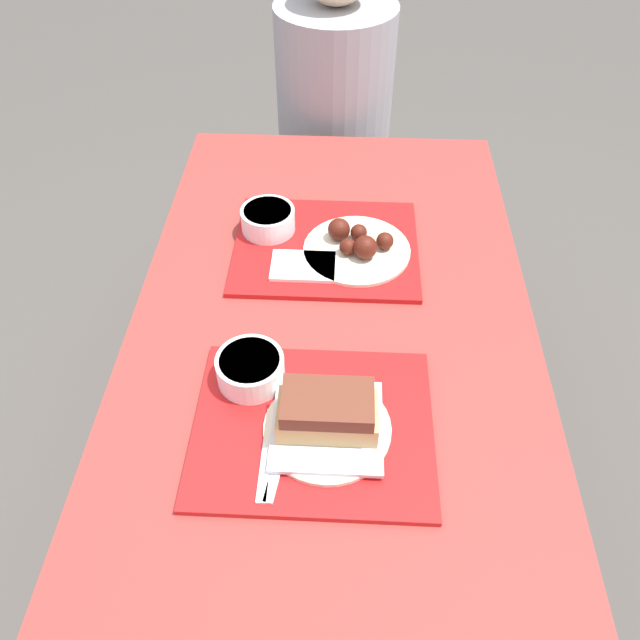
# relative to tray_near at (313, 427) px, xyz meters

# --- Properties ---
(ground_plane) EXTENTS (12.00, 12.00, 0.00)m
(ground_plane) POSITION_rel_tray_near_xyz_m (0.02, 0.19, -0.75)
(ground_plane) COLOR #4C4742
(picnic_table) EXTENTS (0.78, 1.50, 0.74)m
(picnic_table) POSITION_rel_tray_near_xyz_m (0.02, 0.19, -0.11)
(picnic_table) COLOR maroon
(picnic_table) RESTS_ON ground_plane
(picnic_bench_far) EXTENTS (0.75, 0.28, 0.45)m
(picnic_bench_far) POSITION_rel_tray_near_xyz_m (0.02, 1.16, -0.37)
(picnic_bench_far) COLOR maroon
(picnic_bench_far) RESTS_ON ground_plane
(tray_near) EXTENTS (0.40, 0.33, 0.01)m
(tray_near) POSITION_rel_tray_near_xyz_m (0.00, 0.00, 0.00)
(tray_near) COLOR red
(tray_near) RESTS_ON picnic_table
(tray_far) EXTENTS (0.40, 0.33, 0.01)m
(tray_far) POSITION_rel_tray_near_xyz_m (0.00, 0.47, 0.00)
(tray_far) COLOR red
(tray_far) RESTS_ON picnic_table
(bowl_coleslaw_near) EXTENTS (0.12, 0.12, 0.05)m
(bowl_coleslaw_near) POSITION_rel_tray_near_xyz_m (-0.11, 0.09, 0.03)
(bowl_coleslaw_near) COLOR white
(bowl_coleslaw_near) RESTS_ON tray_near
(brisket_sandwich_plate) EXTENTS (0.21, 0.21, 0.09)m
(brisket_sandwich_plate) POSITION_rel_tray_near_xyz_m (0.02, -0.01, 0.04)
(brisket_sandwich_plate) COLOR beige
(brisket_sandwich_plate) RESTS_ON tray_near
(plastic_fork_near) EXTENTS (0.02, 0.17, 0.00)m
(plastic_fork_near) POSITION_rel_tray_near_xyz_m (-0.07, -0.06, 0.01)
(plastic_fork_near) COLOR white
(plastic_fork_near) RESTS_ON tray_near
(plastic_knife_near) EXTENTS (0.04, 0.17, 0.00)m
(plastic_knife_near) POSITION_rel_tray_near_xyz_m (-0.05, -0.06, 0.01)
(plastic_knife_near) COLOR white
(plastic_knife_near) RESTS_ON tray_near
(bowl_coleslaw_far) EXTENTS (0.12, 0.12, 0.05)m
(bowl_coleslaw_far) POSITION_rel_tray_near_xyz_m (-0.13, 0.51, 0.03)
(bowl_coleslaw_far) COLOR white
(bowl_coleslaw_far) RESTS_ON tray_far
(wings_plate_far) EXTENTS (0.23, 0.23, 0.06)m
(wings_plate_far) POSITION_rel_tray_near_xyz_m (0.07, 0.45, 0.02)
(wings_plate_far) COLOR beige
(wings_plate_far) RESTS_ON tray_far
(napkin_far) EXTENTS (0.13, 0.09, 0.01)m
(napkin_far) POSITION_rel_tray_near_xyz_m (-0.04, 0.39, 0.01)
(napkin_far) COLOR white
(napkin_far) RESTS_ON tray_far
(person_seated_across) EXTENTS (0.34, 0.34, 0.74)m
(person_seated_across) POSITION_rel_tray_near_xyz_m (-0.00, 1.16, 0.02)
(person_seated_across) COLOR #9E9EA3
(person_seated_across) RESTS_ON picnic_bench_far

